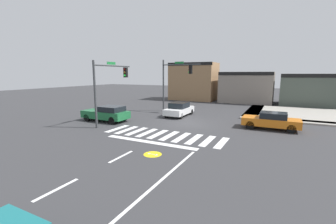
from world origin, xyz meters
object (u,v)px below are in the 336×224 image
Objects in this scene: traffic_signal_northwest at (175,77)px; car_orange at (271,121)px; traffic_signal_southwest at (110,81)px; car_green at (107,113)px; car_white at (179,109)px.

car_orange is (10.67, -4.17, -3.41)m from traffic_signal_northwest.
traffic_signal_southwest is (-2.41, -8.45, -0.25)m from traffic_signal_northwest.
car_green is (-1.13, 0.67, -3.11)m from traffic_signal_southwest.
car_green is at bearing -114.46° from traffic_signal_northwest.
traffic_signal_southwest is at bearing -105.89° from traffic_signal_northwest.
car_green is (-3.54, -7.78, -3.36)m from traffic_signal_northwest.
car_orange is at bearing -71.87° from traffic_signal_southwest.
traffic_signal_northwest reaches higher than car_white.
traffic_signal_southwest is at bearing -31.86° from car_white.
car_white is (-9.14, 2.05, 0.01)m from car_orange.
traffic_signal_southwest is 14.12m from car_orange.
traffic_signal_southwest is 3.38m from car_green.
car_green is at bearing 59.27° from traffic_signal_southwest.
car_green is 1.08× the size of car_white.
car_white is at bearing 167.37° from car_orange.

